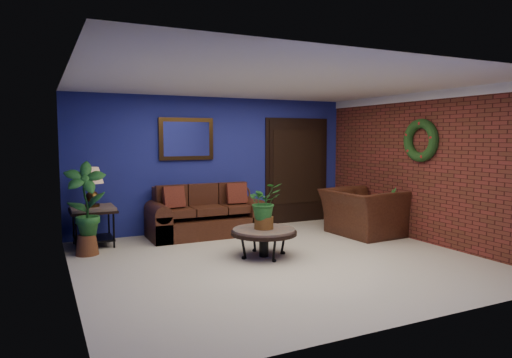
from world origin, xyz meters
name	(u,v)px	position (x,y,z in m)	size (l,w,h in m)	color
floor	(279,260)	(0.00, 0.00, 0.00)	(5.50, 5.50, 0.00)	beige
wall_back	(217,164)	(0.00, 2.50, 1.25)	(5.50, 0.04, 2.50)	navy
wall_left	(69,181)	(-2.75, 0.00, 1.25)	(0.04, 5.00, 2.50)	navy
wall_right_brick	(425,168)	(2.75, 0.00, 1.25)	(0.04, 5.00, 2.50)	maroon
ceiling	(280,83)	(0.00, 0.00, 2.50)	(5.50, 5.00, 0.02)	white
crown_molding	(426,96)	(2.72, 0.00, 2.43)	(0.03, 5.00, 0.14)	white
wall_mirror	(186,139)	(-0.60, 2.46, 1.72)	(1.02, 0.06, 0.77)	#442C11
closet_door	(297,171)	(1.75, 2.47, 1.05)	(1.44, 0.06, 2.18)	black
wreath	(421,140)	(2.69, 0.05, 1.70)	(0.72, 0.72, 0.16)	black
sofa	(205,218)	(-0.40, 2.08, 0.30)	(2.02, 0.87, 0.91)	#462314
coffee_table	(264,233)	(-0.11, 0.28, 0.36)	(0.97, 0.97, 0.42)	#504B46
end_table	(93,216)	(-2.30, 2.05, 0.49)	(0.70, 0.70, 0.64)	#504B46
table_lamp	(92,182)	(-2.30, 2.05, 1.04)	(0.37, 0.37, 0.61)	#442C11
side_chair	(246,206)	(0.43, 2.11, 0.47)	(0.42, 0.42, 0.84)	brown
armchair	(362,212)	(2.15, 0.84, 0.41)	(1.26, 1.10, 0.82)	#462314
coffee_plant	(264,204)	(-0.11, 0.28, 0.79)	(0.53, 0.47, 0.68)	brown
floor_plant	(387,212)	(2.35, 0.44, 0.47)	(0.49, 0.44, 0.89)	brown
tall_plant	(86,205)	(-2.45, 1.51, 0.75)	(0.67, 0.51, 1.40)	brown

